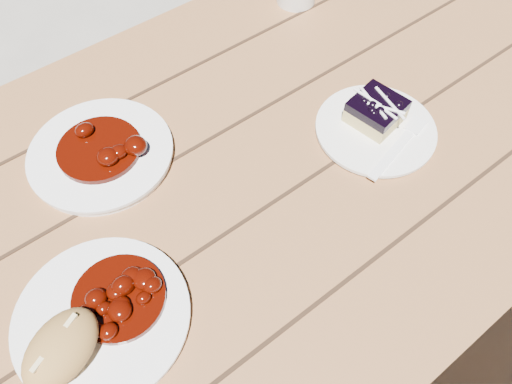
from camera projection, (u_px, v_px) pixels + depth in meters
ground at (227, 343)px, 1.38m from camera, size 60.00×60.00×0.00m
picnic_table at (211, 243)px, 0.89m from camera, size 2.00×1.55×0.75m
main_plate at (103, 318)px, 0.64m from camera, size 0.22×0.22×0.02m
goulash_stew at (116, 293)px, 0.63m from camera, size 0.12×0.12×0.04m
bread_roll at (61, 348)px, 0.58m from camera, size 0.13×0.11×0.06m
dessert_plate at (375, 130)px, 0.82m from camera, size 0.19×0.19×0.01m
blueberry_cake at (376, 111)px, 0.81m from camera, size 0.09×0.09×0.05m
fork_dessert at (392, 154)px, 0.79m from camera, size 0.16×0.06×0.00m
second_plate at (101, 154)px, 0.79m from camera, size 0.22×0.22×0.02m
second_stew at (97, 143)px, 0.77m from camera, size 0.13×0.13×0.04m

